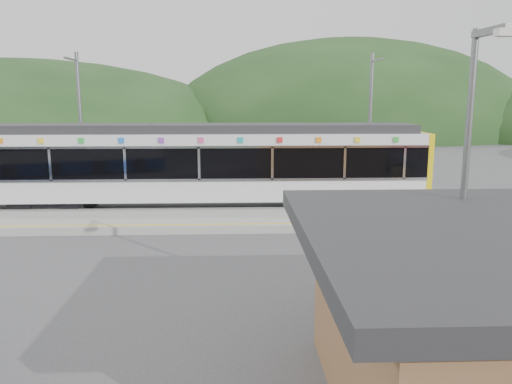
{
  "coord_description": "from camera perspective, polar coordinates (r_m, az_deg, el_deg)",
  "views": [
    {
      "loc": [
        0.46,
        -15.79,
        4.81
      ],
      "look_at": [
        1.12,
        1.0,
        1.68
      ],
      "focal_mm": 35.0,
      "sensor_mm": 36.0,
      "label": 1
    }
  ],
  "objects": [
    {
      "name": "ground",
      "position": [
        16.51,
        -3.78,
        -6.41
      ],
      "size": [
        120.0,
        120.0,
        0.0
      ],
      "primitive_type": "plane",
      "color": "#4C4C4F",
      "rests_on": "ground"
    },
    {
      "name": "hills",
      "position": [
        22.37,
        12.66,
        -2.14
      ],
      "size": [
        146.0,
        149.0,
        26.0
      ],
      "color": "#1E3D19",
      "rests_on": "ground"
    },
    {
      "name": "platform",
      "position": [
        19.66,
        -3.54,
        -3.19
      ],
      "size": [
        26.0,
        3.2,
        0.3
      ],
      "primitive_type": "cube",
      "color": "#9E9E99",
      "rests_on": "ground"
    },
    {
      "name": "yellow_line",
      "position": [
        18.36,
        -3.63,
        -3.68
      ],
      "size": [
        26.0,
        0.1,
        0.01
      ],
      "primitive_type": "cube",
      "color": "yellow",
      "rests_on": "platform"
    },
    {
      "name": "train",
      "position": [
        22.05,
        -7.48,
        3.3
      ],
      "size": [
        20.44,
        3.01,
        3.74
      ],
      "color": "black",
      "rests_on": "ground"
    },
    {
      "name": "catenary_mast_west",
      "position": [
        25.5,
        -19.43,
        7.34
      ],
      "size": [
        0.18,
        1.8,
        7.0
      ],
      "color": "slate",
      "rests_on": "ground"
    },
    {
      "name": "catenary_mast_east",
      "position": [
        25.24,
        12.89,
        7.65
      ],
      "size": [
        0.18,
        1.8,
        7.0
      ],
      "color": "slate",
      "rests_on": "ground"
    },
    {
      "name": "lamp_post",
      "position": [
        9.78,
        23.13,
        2.56
      ],
      "size": [
        0.36,
        1.07,
        6.02
      ],
      "rotation": [
        0.0,
        0.0,
        0.07
      ],
      "color": "slate",
      "rests_on": "ground"
    }
  ]
}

